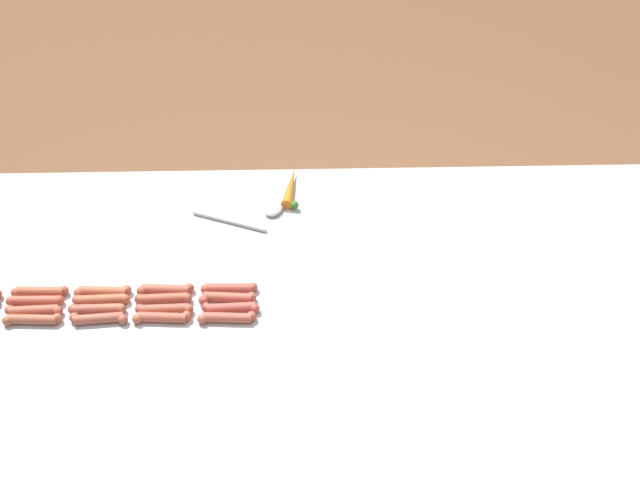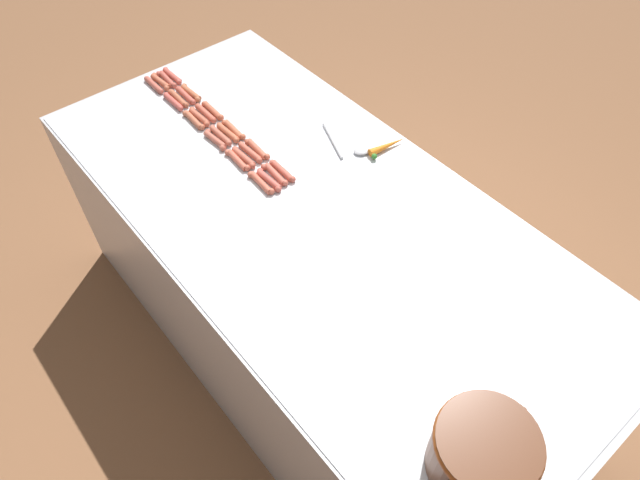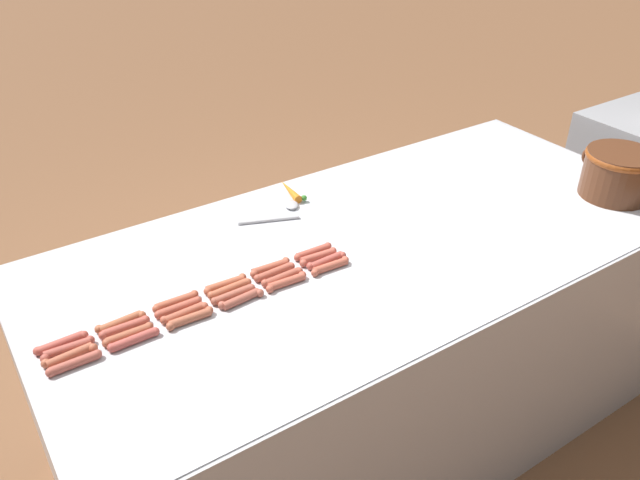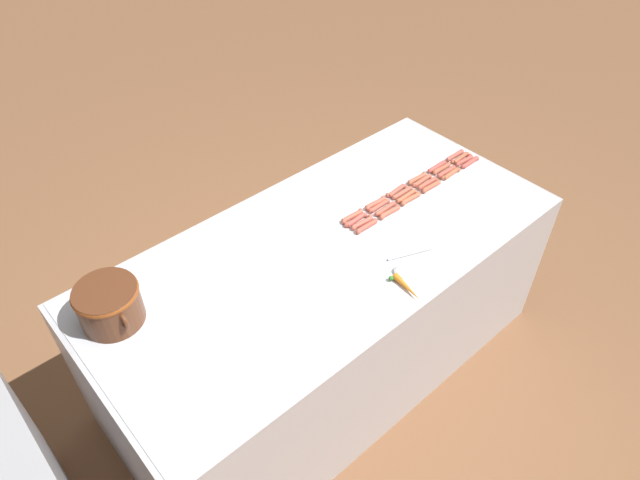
{
  "view_description": "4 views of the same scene",
  "coord_description": "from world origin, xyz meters",
  "px_view_note": "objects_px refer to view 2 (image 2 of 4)",
  "views": [
    {
      "loc": [
        1.42,
        -0.04,
        2.42
      ],
      "look_at": [
        -0.11,
        -0.0,
        1.01
      ],
      "focal_mm": 46.08,
      "sensor_mm": 36.0,
      "label": 1
    },
    {
      "loc": [
        0.88,
        1.07,
        2.41
      ],
      "look_at": [
        0.08,
        0.12,
        0.92
      ],
      "focal_mm": 31.98,
      "sensor_mm": 36.0,
      "label": 2
    },
    {
      "loc": [
        1.44,
        -1.18,
        2.07
      ],
      "look_at": [
        -0.07,
        -0.18,
        0.93
      ],
      "focal_mm": 35.85,
      "sensor_mm": 36.0,
      "label": 3
    },
    {
      "loc": [
        -1.44,
        1.31,
        2.75
      ],
      "look_at": [
        0.01,
        0.03,
        0.97
      ],
      "focal_mm": 32.1,
      "sensor_mm": 36.0,
      "label": 4
    }
  ],
  "objects_px": {
    "hot_dog_9": "(227,133)",
    "bean_pot": "(483,452)",
    "hot_dog_23": "(261,183)",
    "hot_dog_22": "(237,160)",
    "hot_dog_16": "(244,157)",
    "hot_dog_17": "(269,180)",
    "hot_dog_11": "(274,175)",
    "hot_dog_20": "(194,120)",
    "hot_dog_0": "(172,76)",
    "hot_dog_5": "(282,171)",
    "hot_dog_3": "(234,130)",
    "hot_dog_18": "(154,85)",
    "hot_dog_21": "(215,140)",
    "hot_dog_10": "(250,152)",
    "hot_dog_12": "(161,82)",
    "hot_dog_7": "(185,96)",
    "hot_dog_1": "(191,93)",
    "hot_dog_15": "(221,135)",
    "carrot": "(387,146)",
    "hot_dog_4": "(257,149)",
    "hot_dog_8": "(206,113)",
    "hot_dog_13": "(178,98)",
    "hot_dog_19": "(173,102)",
    "hot_dog_2": "(213,111)",
    "serving_spoon": "(352,147)",
    "hot_dog_6": "(166,80)",
    "hot_dog_14": "(199,117)"
  },
  "relations": [
    {
      "from": "hot_dog_1",
      "to": "hot_dog_22",
      "type": "relative_size",
      "value": 1.0
    },
    {
      "from": "hot_dog_16",
      "to": "hot_dog_17",
      "type": "distance_m",
      "value": 0.16
    },
    {
      "from": "hot_dog_0",
      "to": "hot_dog_17",
      "type": "height_order",
      "value": "same"
    },
    {
      "from": "hot_dog_22",
      "to": "bean_pot",
      "type": "xyz_separation_m",
      "value": [
        0.19,
        1.34,
        0.09
      ]
    },
    {
      "from": "hot_dog_16",
      "to": "hot_dog_10",
      "type": "bearing_deg",
      "value": -169.3
    },
    {
      "from": "hot_dog_23",
      "to": "hot_dog_22",
      "type": "bearing_deg",
      "value": -91.51
    },
    {
      "from": "hot_dog_16",
      "to": "hot_dog_21",
      "type": "distance_m",
      "value": 0.16
    },
    {
      "from": "hot_dog_2",
      "to": "hot_dog_4",
      "type": "height_order",
      "value": "same"
    },
    {
      "from": "hot_dog_5",
      "to": "hot_dog_15",
      "type": "bearing_deg",
      "value": -78.82
    },
    {
      "from": "hot_dog_3",
      "to": "hot_dog_9",
      "type": "relative_size",
      "value": 1.0
    },
    {
      "from": "hot_dog_1",
      "to": "hot_dog_12",
      "type": "bearing_deg",
      "value": -69.09
    },
    {
      "from": "hot_dog_9",
      "to": "hot_dog_13",
      "type": "xyz_separation_m",
      "value": [
        0.03,
        -0.33,
        0.0
      ]
    },
    {
      "from": "hot_dog_3",
      "to": "hot_dog_0",
      "type": "bearing_deg",
      "value": -90.32
    },
    {
      "from": "hot_dog_7",
      "to": "hot_dog_18",
      "type": "xyz_separation_m",
      "value": [
        0.06,
        -0.16,
        0.0
      ]
    },
    {
      "from": "hot_dog_3",
      "to": "hot_dog_6",
      "type": "distance_m",
      "value": 0.48
    },
    {
      "from": "serving_spoon",
      "to": "hot_dog_9",
      "type": "bearing_deg",
      "value": -49.3
    },
    {
      "from": "hot_dog_1",
      "to": "hot_dog_10",
      "type": "xyz_separation_m",
      "value": [
        0.03,
        0.48,
        0.0
      ]
    },
    {
      "from": "hot_dog_17",
      "to": "hot_dog_22",
      "type": "relative_size",
      "value": 1.0
    },
    {
      "from": "hot_dog_5",
      "to": "hot_dog_12",
      "type": "bearing_deg",
      "value": -85.47
    },
    {
      "from": "carrot",
      "to": "hot_dog_2",
      "type": "bearing_deg",
      "value": -57.83
    },
    {
      "from": "hot_dog_9",
      "to": "hot_dog_6",
      "type": "bearing_deg",
      "value": -89.9
    },
    {
      "from": "hot_dog_22",
      "to": "hot_dog_9",
      "type": "bearing_deg",
      "value": -111.02
    },
    {
      "from": "hot_dog_9",
      "to": "bean_pot",
      "type": "distance_m",
      "value": 1.52
    },
    {
      "from": "hot_dog_0",
      "to": "hot_dog_13",
      "type": "relative_size",
      "value": 1.0
    },
    {
      "from": "hot_dog_7",
      "to": "hot_dog_3",
      "type": "bearing_deg",
      "value": 95.41
    },
    {
      "from": "hot_dog_0",
      "to": "hot_dog_7",
      "type": "bearing_deg",
      "value": 78.5
    },
    {
      "from": "hot_dog_10",
      "to": "hot_dog_19",
      "type": "xyz_separation_m",
      "value": [
        0.06,
        -0.48,
        0.0
      ]
    },
    {
      "from": "hot_dog_22",
      "to": "hot_dog_12",
      "type": "bearing_deg",
      "value": -92.91
    },
    {
      "from": "hot_dog_22",
      "to": "hot_dog_4",
      "type": "bearing_deg",
      "value": -178.54
    },
    {
      "from": "hot_dog_6",
      "to": "hot_dog_21",
      "type": "height_order",
      "value": "same"
    },
    {
      "from": "hot_dog_1",
      "to": "hot_dog_22",
      "type": "xyz_separation_m",
      "value": [
        0.09,
        0.49,
        0.0
      ]
    },
    {
      "from": "hot_dog_13",
      "to": "hot_dog_20",
      "type": "bearing_deg",
      "value": 80.48
    },
    {
      "from": "hot_dog_11",
      "to": "hot_dog_19",
      "type": "relative_size",
      "value": 1.0
    },
    {
      "from": "hot_dog_3",
      "to": "hot_dog_21",
      "type": "xyz_separation_m",
      "value": [
        0.09,
        0.01,
        0.0
      ]
    },
    {
      "from": "hot_dog_10",
      "to": "hot_dog_23",
      "type": "xyz_separation_m",
      "value": [
        0.07,
        0.16,
        0.0
      ]
    },
    {
      "from": "hot_dog_10",
      "to": "hot_dog_18",
      "type": "xyz_separation_m",
      "value": [
        0.07,
        -0.64,
        0.0
      ]
    },
    {
      "from": "hot_dog_1",
      "to": "hot_dog_6",
      "type": "height_order",
      "value": "same"
    },
    {
      "from": "hot_dog_7",
      "to": "hot_dog_13",
      "type": "bearing_deg",
      "value": -3.45
    },
    {
      "from": "hot_dog_4",
      "to": "hot_dog_8",
      "type": "xyz_separation_m",
      "value": [
        0.03,
        -0.32,
        0.0
      ]
    },
    {
      "from": "hot_dog_11",
      "to": "hot_dog_12",
      "type": "distance_m",
      "value": 0.8
    },
    {
      "from": "hot_dog_17",
      "to": "hot_dog_18",
      "type": "relative_size",
      "value": 1.0
    },
    {
      "from": "hot_dog_9",
      "to": "hot_dog_23",
      "type": "distance_m",
      "value": 0.33
    },
    {
      "from": "hot_dog_3",
      "to": "hot_dog_20",
      "type": "height_order",
      "value": "same"
    },
    {
      "from": "hot_dog_7",
      "to": "hot_dog_18",
      "type": "relative_size",
      "value": 1.0
    },
    {
      "from": "hot_dog_3",
      "to": "hot_dog_15",
      "type": "bearing_deg",
      "value": -3.38
    },
    {
      "from": "hot_dog_11",
      "to": "hot_dog_20",
      "type": "xyz_separation_m",
      "value": [
        0.06,
        -0.47,
        0.0
      ]
    },
    {
      "from": "hot_dog_23",
      "to": "carrot",
      "type": "xyz_separation_m",
      "value": [
        -0.5,
        0.16,
        0.0
      ]
    },
    {
      "from": "hot_dog_0",
      "to": "hot_dog_5",
      "type": "relative_size",
      "value": 1.0
    },
    {
      "from": "hot_dog_10",
      "to": "hot_dog_19",
      "type": "bearing_deg",
      "value": -82.54
    },
    {
      "from": "hot_dog_5",
      "to": "hot_dog_14",
      "type": "bearing_deg",
      "value": -82.26
    }
  ]
}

